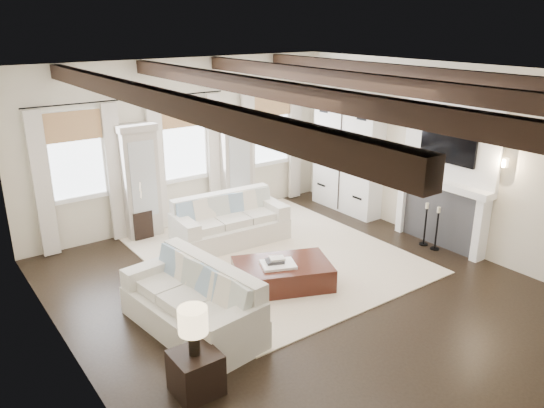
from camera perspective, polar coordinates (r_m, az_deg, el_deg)
ground at (r=8.03m, az=3.47°, el=-9.58°), size 7.50×7.50×0.00m
room_shell at (r=8.44m, az=3.81°, el=5.65°), size 6.54×7.54×3.22m
area_rug at (r=9.26m, az=0.14°, el=-5.38°), size 3.88×4.61×0.02m
sofa_back at (r=9.68m, az=-4.67°, el=-2.07°), size 2.09×1.05×0.87m
sofa_left at (r=7.10m, az=-8.24°, el=-10.55°), size 1.18×2.17×0.89m
ottoman at (r=8.15m, az=1.13°, el=-7.61°), size 1.67×1.38×0.38m
tray at (r=7.98m, az=0.67°, el=-6.52°), size 0.61×0.54×0.04m
book_lower at (r=8.00m, az=0.31°, el=-6.16°), size 0.32×0.28×0.04m
book_upper at (r=8.00m, az=0.54°, el=-5.87°), size 0.27×0.24×0.03m
side_table_front at (r=6.09m, az=-8.19°, el=-17.52°), size 0.49×0.49×0.49m
lamp_front at (r=5.75m, az=-8.49°, el=-12.57°), size 0.32×0.32×0.55m
side_table_back at (r=10.17m, az=-14.01°, el=-2.04°), size 0.36×0.36×0.54m
lamp_back at (r=9.96m, az=-14.31°, el=1.47°), size 0.33×0.33×0.56m
candlestick_near at (r=9.77m, az=17.27°, el=-2.89°), size 0.16×0.16×0.80m
candlestick_far at (r=9.90m, az=16.13°, el=-2.46°), size 0.16×0.16×0.80m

